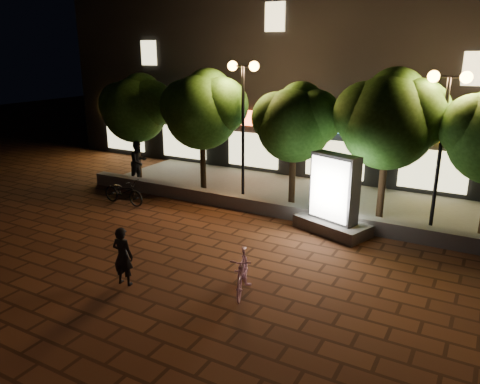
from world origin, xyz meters
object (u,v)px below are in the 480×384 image
Objects in this scene: street_lamp_left at (243,95)px; ad_kiosk at (334,201)px; street_lamp_right at (445,110)px; tree_right at (391,116)px; tree_left at (204,107)px; pedestrian at (139,162)px; scooter_pink at (242,272)px; scooter_parked at (123,192)px; tree_mid at (296,120)px; tree_far_left at (137,106)px; rider at (123,256)px.

street_lamp_left is 1.97× the size of ad_kiosk.
street_lamp_left is at bearing 180.00° from street_lamp_right.
tree_right is at bearing 170.90° from street_lamp_right.
pedestrian is (-3.04, -0.63, -2.46)m from tree_left.
tree_right reaches higher than pedestrian.
street_lamp_left reaches higher than street_lamp_right.
street_lamp_right reaches higher than scooter_pink.
tree_left is at bearing 162.36° from ad_kiosk.
street_lamp_left is 5.85m from pedestrian.
scooter_parked is (-1.67, -3.13, -2.95)m from tree_left.
tree_left is 3.96m from pedestrian.
tree_right is 2.80× the size of pedestrian.
street_lamp_left is 5.45m from ad_kiosk.
tree_left is 6.91m from ad_kiosk.
scooter_parked is at bearing -160.79° from tree_right.
tree_left is at bearing -72.38° from pedestrian.
scooter_pink is (-1.81, -6.79, -3.05)m from tree_right.
tree_mid is 2.22m from street_lamp_left.
tree_far_left is 2.44m from pedestrian.
tree_mid is 1.71× the size of ad_kiosk.
pedestrian reaches higher than scooter_pink.
street_lamp_left reaches higher than tree_far_left.
street_lamp_right is 4.33m from ad_kiosk.
street_lamp_left is 2.76× the size of scooter_parked.
tree_far_left is 10.13m from ad_kiosk.
street_lamp_right is (8.95, -0.26, 0.45)m from tree_left.
street_lamp_left is (-2.05, -0.26, 0.81)m from tree_mid.
tree_left is 0.98× the size of street_lamp_right.
street_lamp_left is 8.33m from rider.
scooter_parked is (-10.61, -2.86, -3.40)m from street_lamp_right.
ad_kiosk reaches higher than scooter_parked.
street_lamp_left is at bearing -50.79° from scooter_parked.
pedestrian is at bearing -175.77° from street_lamp_left.
scooter_pink is 3.00m from rider.
street_lamp_right is at bearing -9.10° from tree_right.
street_lamp_right is 11.51m from scooter_parked.
tree_mid is 0.89× the size of tree_right.
scooter_parked is 1.04× the size of pedestrian.
scooter_pink is 0.91× the size of scooter_parked.
tree_far_left is 2.56× the size of pedestrian.
street_lamp_left is (5.45, -0.26, 0.74)m from tree_far_left.
ad_kiosk is at bearing -127.42° from rider.
street_lamp_right is at bearing -1.21° from tree_far_left.
street_lamp_left is 8.22m from scooter_pink.
tree_right is at bearing 2.81° from street_lamp_left.
scooter_pink is at bearing -97.99° from ad_kiosk.
tree_left is at bearing -180.00° from tree_right.
ad_kiosk is 1.72× the size of rider.
tree_left is 2.71× the size of pedestrian.
pedestrian is at bearing 171.78° from ad_kiosk.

